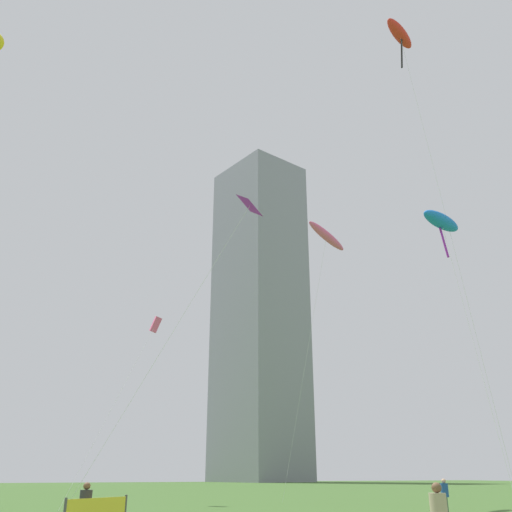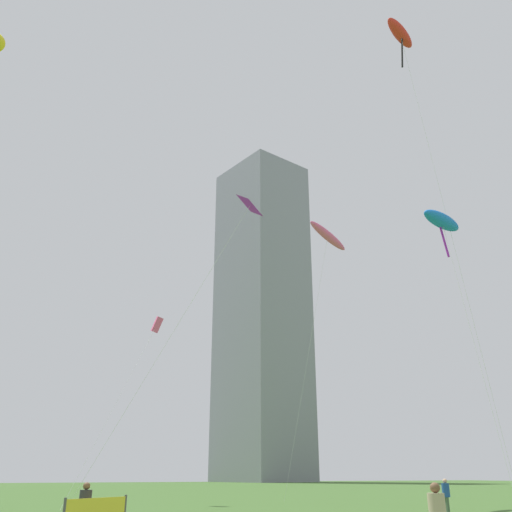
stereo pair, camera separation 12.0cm
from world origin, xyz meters
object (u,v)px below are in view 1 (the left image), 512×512
kite_flying_2 (248,208)px  distant_highrise_1 (260,312)px  kite_flying_7 (155,325)px  person_standing_1 (445,494)px  kite_flying_6 (326,236)px  person_standing_4 (85,507)px  kite_flying_1 (400,34)px  kite_flying_4 (441,222)px

kite_flying_2 → distant_highrise_1: (59.23, 121.94, 32.34)m
kite_flying_7 → distant_highrise_1: bearing=60.2°
person_standing_1 → kite_flying_6: 21.44m
person_standing_4 → kite_flying_1: bearing=-26.5°
person_standing_4 → kite_flying_4: size_ratio=0.13×
kite_flying_1 → distant_highrise_1: 135.92m
kite_flying_1 → kite_flying_7: size_ratio=1.91×
distant_highrise_1 → kite_flying_6: bearing=-126.7°
kite_flying_7 → person_standing_4: bearing=-109.1°
person_standing_1 → kite_flying_7: size_ratio=0.13×
kite_flying_6 → kite_flying_7: kite_flying_6 is taller
kite_flying_4 → distant_highrise_1: distant_highrise_1 is taller
kite_flying_2 → distant_highrise_1: size_ratio=0.16×
person_standing_1 → kite_flying_4: (-4.42, -6.63, 12.21)m
kite_flying_7 → distant_highrise_1: size_ratio=0.15×
kite_flying_4 → kite_flying_2: bearing=154.5°
distant_highrise_1 → kite_flying_4: bearing=-125.6°
person_standing_1 → kite_flying_1: (-4.25, -5.14, 24.81)m
kite_flying_6 → person_standing_4: bearing=-142.1°
kite_flying_6 → kite_flying_4: bearing=-104.8°
distant_highrise_1 → kite_flying_2: bearing=-129.5°
kite_flying_1 → kite_flying_2: (-8.47, 2.47, -11.89)m
kite_flying_4 → distant_highrise_1: bearing=68.0°
kite_flying_1 → kite_flying_4: kite_flying_1 is taller
person_standing_4 → kite_flying_1: (15.15, -0.26, 24.82)m
person_standing_4 → distant_highrise_1: (65.91, 124.15, 45.28)m
distant_highrise_1 → person_standing_1: bearing=-124.9°
kite_flying_2 → distant_highrise_1: bearing=64.1°
person_standing_1 → distant_highrise_1: bearing=7.9°
kite_flying_2 → kite_flying_1: bearing=-16.3°
kite_flying_7 → kite_flying_4: bearing=-74.9°
kite_flying_2 → kite_flying_6: bearing=45.3°
kite_flying_1 → kite_flying_7: (-6.99, 23.77, -12.63)m
person_standing_1 → person_standing_4: bearing=133.3°
person_standing_1 → kite_flying_2: (-12.73, -2.67, 12.93)m
kite_flying_4 → kite_flying_7: (-6.83, 25.26, -0.03)m
person_standing_1 → kite_flying_7: (-11.25, 18.63, 12.18)m
person_standing_1 → kite_flying_4: kite_flying_4 is taller
person_standing_1 → distant_highrise_1: distant_highrise_1 is taller
person_standing_1 → person_standing_4: person_standing_1 is taller
kite_flying_2 → kite_flying_4: 9.24m
kite_flying_6 → kite_flying_7: (-11.31, 8.36, -6.63)m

